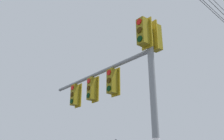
% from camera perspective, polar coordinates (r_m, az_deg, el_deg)
% --- Properties ---
extents(signal_mast_assembly, '(4.52, 4.72, 6.22)m').
position_cam_1_polar(signal_mast_assembly, '(8.36, 1.69, -2.87)').
color(signal_mast_assembly, gray).
rests_on(signal_mast_assembly, ground).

